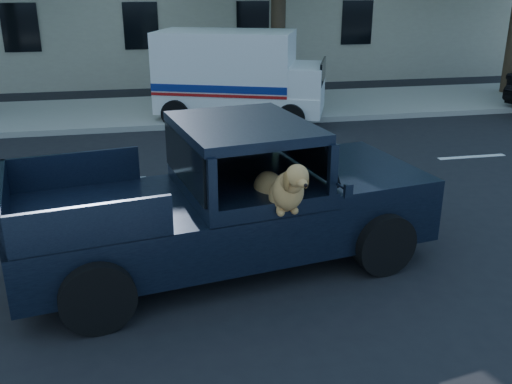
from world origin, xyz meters
TOP-DOWN VIEW (x-y plane):
  - ground at (0.00, 0.00)m, footprint 120.00×120.00m
  - far_sidewalk at (0.00, 9.20)m, footprint 60.00×4.00m
  - lane_stripes at (2.00, 3.40)m, footprint 21.60×0.14m
  - pickup_truck at (1.75, -0.49)m, footprint 5.84×3.20m
  - mail_truck at (3.44, 7.86)m, footprint 4.91×3.55m

SIDE VIEW (x-z plane):
  - ground at x=0.00m, z-range 0.00..0.00m
  - lane_stripes at x=2.00m, z-range 0.00..0.01m
  - far_sidewalk at x=0.00m, z-range 0.00..0.15m
  - pickup_truck at x=1.75m, z-range -0.32..1.67m
  - mail_truck at x=3.44m, z-range -0.15..2.29m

